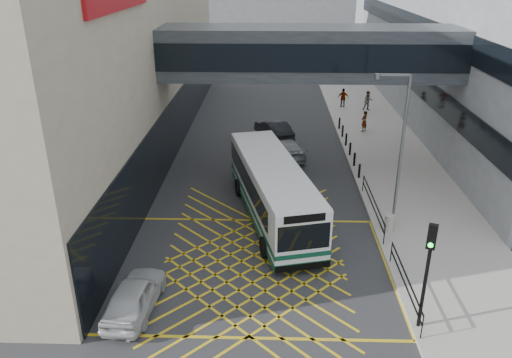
# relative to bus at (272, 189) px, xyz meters

# --- Properties ---
(ground) EXTENTS (120.00, 120.00, 0.00)m
(ground) POSITION_rel_bus_xyz_m (-0.82, -4.88, -1.66)
(ground) COLOR #333335
(skybridge) EXTENTS (20.00, 4.10, 3.00)m
(skybridge) POSITION_rel_bus_xyz_m (2.18, 7.12, 5.84)
(skybridge) COLOR #373C41
(skybridge) RESTS_ON ground
(pavement) EXTENTS (6.00, 54.00, 0.16)m
(pavement) POSITION_rel_bus_xyz_m (8.18, 10.12, -1.58)
(pavement) COLOR #ABA69D
(pavement) RESTS_ON ground
(box_junction) EXTENTS (12.00, 9.00, 0.01)m
(box_junction) POSITION_rel_bus_xyz_m (-0.82, -4.88, -1.65)
(box_junction) COLOR gold
(box_junction) RESTS_ON ground
(bus) EXTENTS (5.08, 11.32, 3.09)m
(bus) POSITION_rel_bus_xyz_m (0.00, 0.00, 0.00)
(bus) COLOR white
(bus) RESTS_ON ground
(car_white) EXTENTS (2.15, 4.50, 1.39)m
(car_white) POSITION_rel_bus_xyz_m (-5.32, -7.91, -0.96)
(car_white) COLOR silver
(car_white) RESTS_ON ground
(car_dark) EXTENTS (3.54, 5.20, 1.52)m
(car_dark) POSITION_rel_bus_xyz_m (0.13, 12.75, -0.90)
(car_dark) COLOR black
(car_dark) RESTS_ON ground
(car_silver) EXTENTS (3.06, 4.73, 1.36)m
(car_silver) POSITION_rel_bus_xyz_m (0.98, 8.94, -0.98)
(car_silver) COLOR gray
(car_silver) RESTS_ON ground
(traffic_light) EXTENTS (0.36, 0.52, 4.37)m
(traffic_light) POSITION_rel_bus_xyz_m (5.38, -8.80, 1.35)
(traffic_light) COLOR black
(traffic_light) RESTS_ON pavement
(street_lamp) EXTENTS (1.73, 0.27, 7.63)m
(street_lamp) POSITION_rel_bus_xyz_m (6.14, -0.46, 2.85)
(street_lamp) COLOR slate
(street_lamp) RESTS_ON pavement
(litter_bin) EXTENTS (0.48, 0.48, 0.83)m
(litter_bin) POSITION_rel_bus_xyz_m (5.87, -1.50, -1.08)
(litter_bin) COLOR #ADA89E
(litter_bin) RESTS_ON pavement
(kerb_railings) EXTENTS (0.05, 12.54, 1.00)m
(kerb_railings) POSITION_rel_bus_xyz_m (5.33, -3.10, -0.78)
(kerb_railings) COLOR black
(kerb_railings) RESTS_ON pavement
(bollards) EXTENTS (0.14, 10.14, 0.90)m
(bollards) POSITION_rel_bus_xyz_m (5.43, 10.12, -1.05)
(bollards) COLOR black
(bollards) RESTS_ON pavement
(pedestrian_a) EXTENTS (0.80, 0.79, 1.65)m
(pedestrian_a) POSITION_rel_bus_xyz_m (7.28, 14.45, -0.67)
(pedestrian_a) COLOR gray
(pedestrian_a) RESTS_ON pavement
(pedestrian_b) EXTENTS (0.89, 0.57, 1.73)m
(pedestrian_b) POSITION_rel_bus_xyz_m (8.66, 20.66, -0.63)
(pedestrian_b) COLOR gray
(pedestrian_b) RESTS_ON pavement
(pedestrian_c) EXTENTS (1.08, 0.61, 1.73)m
(pedestrian_c) POSITION_rel_bus_xyz_m (6.56, 21.69, -0.63)
(pedestrian_c) COLOR gray
(pedestrian_c) RESTS_ON pavement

